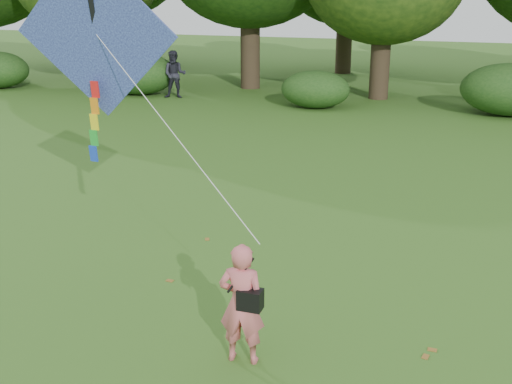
% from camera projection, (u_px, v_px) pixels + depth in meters
% --- Properties ---
extents(ground, '(100.00, 100.00, 0.00)m').
position_uv_depth(ground, '(302.00, 360.00, 8.15)').
color(ground, '#265114').
rests_on(ground, ground).
extents(man_kite_flyer, '(0.62, 0.44, 1.59)m').
position_uv_depth(man_kite_flyer, '(242.00, 304.00, 7.91)').
color(man_kite_flyer, '#CF6165').
rests_on(man_kite_flyer, ground).
extents(bystander_left, '(1.12, 0.98, 1.96)m').
position_uv_depth(bystander_left, '(175.00, 74.00, 26.62)').
color(bystander_left, '#23222E').
rests_on(bystander_left, ground).
extents(crossbody_bag, '(0.43, 0.20, 0.67)m').
position_uv_depth(crossbody_bag, '(250.00, 299.00, 7.82)').
color(crossbody_bag, black).
rests_on(crossbody_bag, ground).
extents(flying_kite, '(4.60, 2.41, 3.51)m').
position_uv_depth(flying_kite, '(96.00, 37.00, 9.65)').
color(flying_kite, '#2750AC').
rests_on(flying_kite, ground).
extents(shrub_band, '(39.15, 3.22, 1.88)m').
position_uv_depth(shrub_band, '(404.00, 88.00, 23.96)').
color(shrub_band, '#264919').
rests_on(shrub_band, ground).
extents(fallen_leaves, '(11.56, 7.46, 0.01)m').
position_uv_depth(fallen_leaves, '(317.00, 373.00, 7.87)').
color(fallen_leaves, brown).
rests_on(fallen_leaves, ground).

